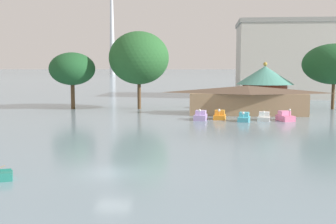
# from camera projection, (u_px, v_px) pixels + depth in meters

# --- Properties ---
(ground_plane) EXTENTS (2000.00, 2000.00, 0.00)m
(ground_plane) POSITION_uv_depth(u_px,v_px,m) (113.00, 172.00, 30.25)
(ground_plane) COLOR gray
(pedal_boat_lavender) EXTENTS (1.96, 2.96, 1.65)m
(pedal_boat_lavender) POSITION_uv_depth(u_px,v_px,m) (201.00, 116.00, 59.63)
(pedal_boat_lavender) COLOR #B299D8
(pedal_boat_lavender) RESTS_ON ground
(pedal_boat_orange) EXTENTS (1.89, 2.71, 1.58)m
(pedal_boat_orange) POSITION_uv_depth(u_px,v_px,m) (220.00, 116.00, 60.46)
(pedal_boat_orange) COLOR orange
(pedal_boat_orange) RESTS_ON ground
(pedal_boat_cyan) EXTENTS (1.95, 2.89, 1.44)m
(pedal_boat_cyan) POSITION_uv_depth(u_px,v_px,m) (244.00, 118.00, 58.21)
(pedal_boat_cyan) COLOR #4CB7CC
(pedal_boat_cyan) RESTS_ON ground
(pedal_boat_white) EXTENTS (2.07, 2.81, 1.44)m
(pedal_boat_white) POSITION_uv_depth(u_px,v_px,m) (264.00, 117.00, 59.13)
(pedal_boat_white) COLOR white
(pedal_boat_white) RESTS_ON ground
(pedal_boat_pink) EXTENTS (2.44, 3.06, 1.79)m
(pedal_boat_pink) POSITION_uv_depth(u_px,v_px,m) (285.00, 117.00, 58.72)
(pedal_boat_pink) COLOR pink
(pedal_boat_pink) RESTS_ON ground
(boathouse) EXTENTS (19.25, 6.85, 4.52)m
(boathouse) POSITION_uv_depth(u_px,v_px,m) (247.00, 99.00, 66.43)
(boathouse) COLOR #9E7F5B
(boathouse) RESTS_ON ground
(green_roof_pavilion) EXTENTS (9.89, 9.89, 8.24)m
(green_roof_pavilion) POSITION_uv_depth(u_px,v_px,m) (265.00, 85.00, 73.65)
(green_roof_pavilion) COLOR brown
(green_roof_pavilion) RESTS_ON ground
(shoreline_tree_tall_left) EXTENTS (8.04, 8.04, 9.94)m
(shoreline_tree_tall_left) POSITION_uv_depth(u_px,v_px,m) (72.00, 69.00, 74.29)
(shoreline_tree_tall_left) COLOR brown
(shoreline_tree_tall_left) RESTS_ON ground
(shoreline_tree_mid) EXTENTS (10.49, 10.49, 13.58)m
(shoreline_tree_mid) POSITION_uv_depth(u_px,v_px,m) (139.00, 58.00, 73.94)
(shoreline_tree_mid) COLOR brown
(shoreline_tree_mid) RESTS_ON ground
(shoreline_tree_right) EXTENTS (10.93, 10.93, 11.44)m
(shoreline_tree_right) POSITION_uv_depth(u_px,v_px,m) (334.00, 64.00, 73.63)
(shoreline_tree_right) COLOR brown
(shoreline_tree_right) RESTS_ON ground
(background_building_block) EXTENTS (30.64, 17.25, 18.21)m
(background_building_block) POSITION_uv_depth(u_px,v_px,m) (301.00, 59.00, 101.58)
(background_building_block) COLOR beige
(background_building_block) RESTS_ON ground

